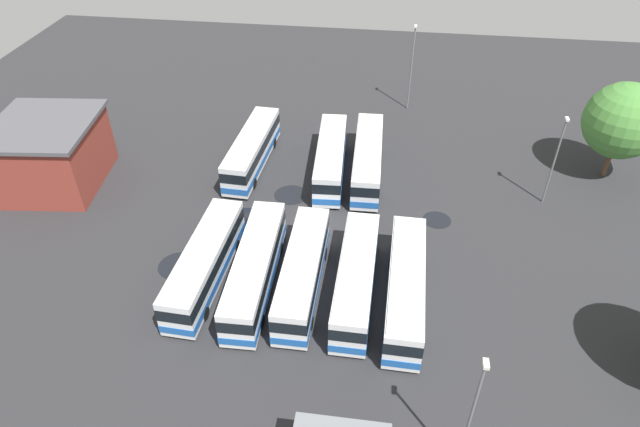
# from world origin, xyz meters

# --- Properties ---
(ground_plane) EXTENTS (96.31, 96.31, 0.00)m
(ground_plane) POSITION_xyz_m (0.00, 0.00, 0.00)
(ground_plane) COLOR #28282B
(bus_row0_slot0) EXTENTS (12.31, 2.72, 3.46)m
(bus_row0_slot0) POSITION_xyz_m (-8.28, -7.39, 1.83)
(bus_row0_slot0) COLOR silver
(bus_row0_slot0) RESTS_ON ground_plane
(bus_row0_slot1) EXTENTS (11.68, 2.66, 3.46)m
(bus_row0_slot1) POSITION_xyz_m (-7.94, -3.85, 1.83)
(bus_row0_slot1) COLOR silver
(bus_row0_slot1) RESTS_ON ground_plane
(bus_row0_slot2) EXTENTS (11.71, 2.60, 3.46)m
(bus_row0_slot2) POSITION_xyz_m (-7.79, 0.07, 1.83)
(bus_row0_slot2) COLOR silver
(bus_row0_slot2) RESTS_ON ground_plane
(bus_row0_slot3) EXTENTS (12.48, 2.77, 3.46)m
(bus_row0_slot3) POSITION_xyz_m (-7.89, 3.59, 1.83)
(bus_row0_slot3) COLOR silver
(bus_row0_slot3) RESTS_ON ground_plane
(bus_row0_slot4) EXTENTS (12.03, 3.05, 3.46)m
(bus_row0_slot4) POSITION_xyz_m (-7.80, 7.41, 1.83)
(bus_row0_slot4) COLOR silver
(bus_row0_slot4) RESTS_ON ground_plane
(bus_row1_slot1) EXTENTS (12.54, 2.84, 3.46)m
(bus_row1_slot1) POSITION_xyz_m (8.25, -3.57, 1.83)
(bus_row1_slot1) COLOR silver
(bus_row1_slot1) RESTS_ON ground_plane
(bus_row1_slot2) EXTENTS (11.98, 3.17, 3.46)m
(bus_row1_slot2) POSITION_xyz_m (7.92, -0.07, 1.83)
(bus_row1_slot2) COLOR silver
(bus_row1_slot2) RESTS_ON ground_plane
(bus_row1_slot4) EXTENTS (12.14, 3.13, 3.46)m
(bus_row1_slot4) POSITION_xyz_m (8.42, 7.67, 1.83)
(bus_row1_slot4) COLOR silver
(bus_row1_slot4) RESTS_ON ground_plane
(depot_building) EXTENTS (10.68, 9.80, 6.22)m
(depot_building) POSITION_xyz_m (3.15, 25.25, 3.13)
(depot_building) COLOR maroon
(depot_building) RESTS_ON ground_plane
(lamp_post_far_corner) EXTENTS (0.56, 0.28, 9.68)m
(lamp_post_far_corner) POSITION_xyz_m (22.77, -7.25, 5.26)
(lamp_post_far_corner) COLOR slate
(lamp_post_far_corner) RESTS_ON ground_plane
(lamp_post_near_entrance) EXTENTS (0.56, 0.28, 9.17)m
(lamp_post_near_entrance) POSITION_xyz_m (-20.07, -10.55, 5.01)
(lamp_post_near_entrance) COLOR slate
(lamp_post_near_entrance) RESTS_ON ground_plane
(lamp_post_mid_lot) EXTENTS (0.56, 0.28, 8.45)m
(lamp_post_mid_lot) POSITION_xyz_m (6.08, -19.62, 4.64)
(lamp_post_mid_lot) COLOR slate
(lamp_post_mid_lot) RESTS_ON ground_plane
(tree_south_edge) EXTENTS (6.97, 6.97, 9.36)m
(tree_south_edge) POSITION_xyz_m (11.33, -26.20, 5.86)
(tree_south_edge) COLOR brown
(tree_south_edge) RESTS_ON ground_plane
(puddle_centre_drain) EXTENTS (3.12, 3.12, 0.01)m
(puddle_centre_drain) POSITION_xyz_m (3.97, 3.10, 0.00)
(puddle_centre_drain) COLOR black
(puddle_centre_drain) RESTS_ON ground_plane
(puddle_between_rows) EXTENTS (3.36, 3.36, 0.01)m
(puddle_between_rows) POSITION_xyz_m (-0.14, 6.35, 0.00)
(puddle_between_rows) COLOR black
(puddle_between_rows) RESTS_ON ground_plane
(puddle_front_lane) EXTENTS (2.47, 2.47, 0.01)m
(puddle_front_lane) POSITION_xyz_m (2.04, -10.10, 0.00)
(puddle_front_lane) COLOR black
(puddle_front_lane) RESTS_ON ground_plane
(puddle_back_corner) EXTENTS (3.20, 3.20, 0.01)m
(puddle_back_corner) POSITION_xyz_m (-6.57, 10.17, 0.00)
(puddle_back_corner) COLOR black
(puddle_back_corner) RESTS_ON ground_plane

